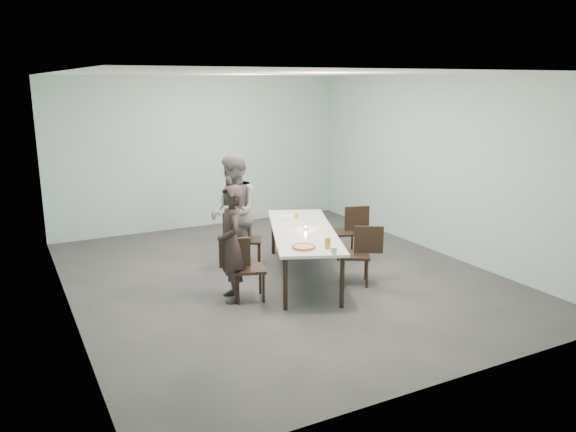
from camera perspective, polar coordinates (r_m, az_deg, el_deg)
name	(u,v)px	position (r m, az deg, el deg)	size (l,w,h in m)	color
ground	(281,276)	(8.60, -0.75, -6.15)	(7.00, 7.00, 0.00)	#333335
room_shell	(280,143)	(8.14, -0.79, 7.38)	(6.02, 7.02, 3.01)	#9AC2BC
table	(303,233)	(8.37, 1.54, -1.74)	(1.82, 2.75, 0.75)	white
chair_near_left	(243,264)	(7.60, -4.58, -4.90)	(0.65, 0.53, 0.87)	black
chair_far_left	(243,236)	(8.96, -4.58, -2.02)	(0.65, 0.56, 0.87)	black
chair_near_right	(361,251)	(8.23, 7.40, -3.51)	(0.64, 0.58, 0.87)	black
chair_far_right	(350,228)	(9.45, 6.35, -1.23)	(0.65, 0.52, 0.87)	black
diner_near	(231,244)	(7.52, -5.81, -2.83)	(0.58, 0.38, 1.58)	black
diner_far	(234,211)	(8.87, -5.50, 0.48)	(0.88, 0.68, 1.80)	slate
pizza	(304,247)	(7.40, 1.60, -3.19)	(0.34, 0.34, 0.04)	white
side_plate	(322,239)	(7.83, 3.43, -2.38)	(0.18, 0.18, 0.01)	white
beer_glass	(328,243)	(7.40, 4.04, -2.77)	(0.08, 0.08, 0.15)	#B98428
water_tumbler	(334,250)	(7.20, 4.69, -3.51)	(0.08, 0.08, 0.09)	silver
tealight	(306,228)	(8.34, 1.81, -1.25)	(0.06, 0.06, 0.05)	silver
amber_tumbler	(296,216)	(9.00, 0.86, 0.01)	(0.07, 0.07, 0.08)	#B98428
menu	(286,216)	(9.18, -0.20, 0.03)	(0.30, 0.22, 0.01)	silver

